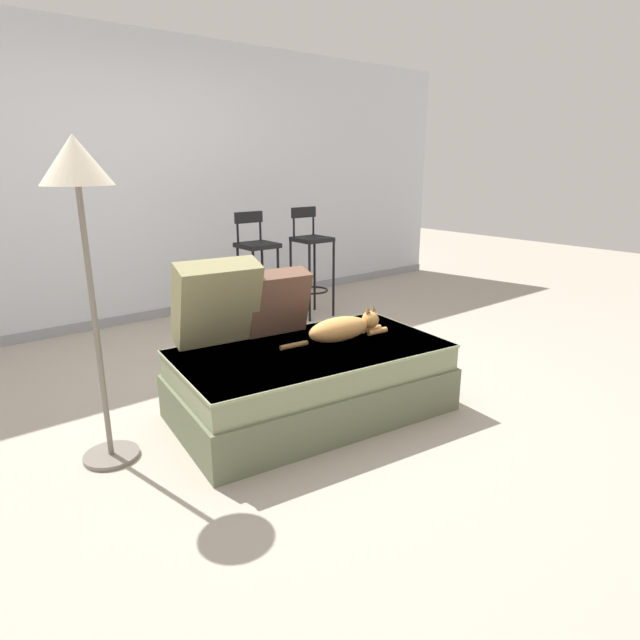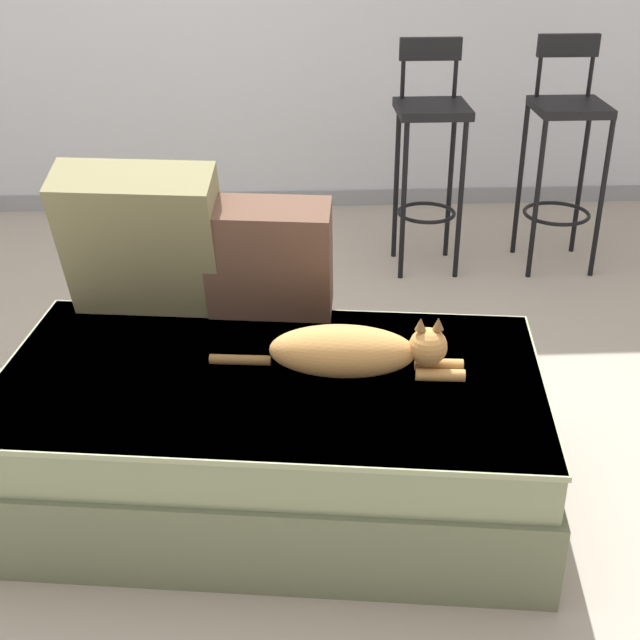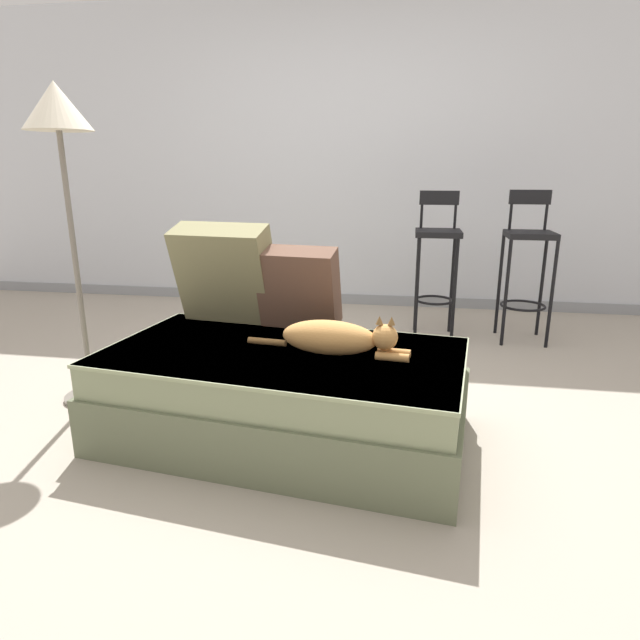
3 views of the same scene
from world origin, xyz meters
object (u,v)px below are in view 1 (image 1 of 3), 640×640
Objects in this scene: bar_stool_by_doorway at (311,255)px; floor_lamp at (79,193)px; throw_pillow_corner at (217,302)px; throw_pillow_middle at (277,302)px; couch at (311,380)px; cat at (343,328)px; bar_stool_near_window at (257,260)px.

floor_lamp is at bearing -149.30° from bar_stool_by_doorway.
throw_pillow_corner is 0.33× the size of floor_lamp.
throw_pillow_corner is at bearing 172.62° from throw_pillow_middle.
throw_pillow_middle is 0.27× the size of floor_lamp.
cat is (0.24, -0.01, 0.28)m from couch.
bar_stool_near_window is at bearing 179.94° from bar_stool_by_doorway.
floor_lamp is (-1.37, 0.26, 0.85)m from cat.
couch is 0.37m from cat.
throw_pillow_middle reaches higher than couch.
floor_lamp reaches higher than bar_stool_by_doorway.
bar_stool_near_window is at bearing 38.42° from floor_lamp.
couch is 0.54m from throw_pillow_middle.
floor_lamp reaches higher than couch.
bar_stool_by_doorway is (1.12, 1.74, 0.11)m from cat.
throw_pillow_corner is at bearing -130.37° from bar_stool_near_window.
bar_stool_by_doorway reaches higher than couch.
cat is 2.07m from bar_stool_by_doorway.
throw_pillow_middle reaches higher than cat.
floor_lamp is (-0.74, -0.15, 0.66)m from throw_pillow_corner.
throw_pillow_corner is 0.40m from throw_pillow_middle.
bar_stool_near_window is (0.73, 1.38, -0.01)m from throw_pillow_middle.
cat is 1.63m from floor_lamp.
floor_lamp is at bearing -174.94° from throw_pillow_middle.
throw_pillow_corner is at bearing 134.57° from couch.
floor_lamp is at bearing 167.66° from couch.
throw_pillow_middle is at bearing 123.02° from cat.
floor_lamp is (-1.13, -0.10, 0.71)m from throw_pillow_middle.
throw_pillow_corner is at bearing 146.88° from cat.
bar_stool_near_window is at bearing 49.63° from throw_pillow_corner.
throw_pillow_corner reaches higher than throw_pillow_middle.
bar_stool_near_window is 0.99× the size of bar_stool_by_doorway.
cat is at bearing -105.90° from bar_stool_near_window.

